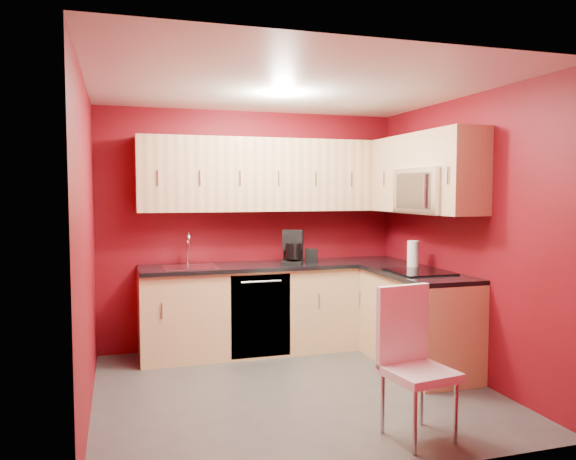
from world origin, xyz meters
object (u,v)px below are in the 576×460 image
napkin_holder (311,256)px  dining_chair (419,365)px  paper_towel (413,254)px  sink (190,263)px  coffee_maker (292,247)px  microwave (432,191)px

napkin_holder → dining_chair: napkin_holder is taller
napkin_holder → paper_towel: 1.07m
sink → napkin_holder: bearing=-0.4°
coffee_maker → paper_towel: bearing=-7.4°
paper_towel → napkin_holder: bearing=138.5°
microwave → paper_towel: 0.68m
coffee_maker → dining_chair: 2.29m
paper_towel → dining_chair: bearing=-118.1°
coffee_maker → dining_chair: size_ratio=0.34×
dining_chair → microwave: bearing=48.3°
sink → coffee_maker: size_ratio=1.51×
sink → napkin_holder: sink is taller
dining_chair → paper_towel: bearing=53.7°
sink → coffee_maker: coffee_maker is taller
microwave → napkin_holder: bearing=129.6°
napkin_holder → paper_towel: size_ratio=0.52×
sink → dining_chair: sink is taller
microwave → sink: microwave is taller
paper_towel → dining_chair: (-0.85, -1.60, -0.54)m
sink → paper_towel: sink is taller
napkin_holder → dining_chair: (-0.05, -2.31, -0.47)m
dining_chair → coffee_maker: bearing=86.7°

